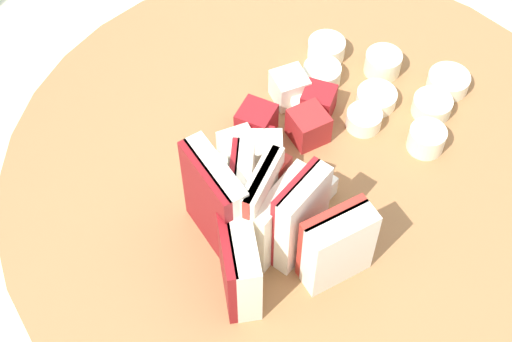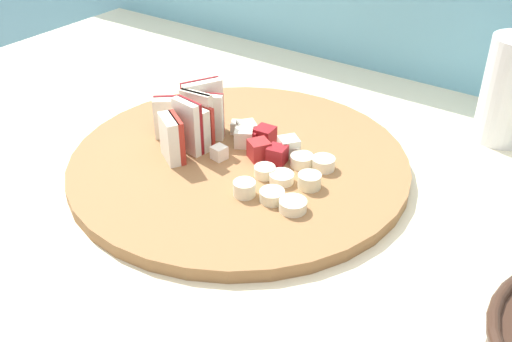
% 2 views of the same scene
% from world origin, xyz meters
% --- Properties ---
extents(tile_backsplash, '(2.40, 0.04, 1.26)m').
position_xyz_m(tile_backsplash, '(0.00, 0.37, 0.63)').
color(tile_backsplash, '#6BADC6').
rests_on(tile_backsplash, ground).
extents(cutting_board, '(0.39, 0.39, 0.01)m').
position_xyz_m(cutting_board, '(-0.13, 0.00, 0.91)').
color(cutting_board, olive).
rests_on(cutting_board, tiled_countertop).
extents(apple_wedge_fan, '(0.08, 0.11, 0.07)m').
position_xyz_m(apple_wedge_fan, '(-0.19, -0.01, 0.95)').
color(apple_wedge_fan, '#B22D23').
rests_on(apple_wedge_fan, cutting_board).
extents(apple_dice_pile, '(0.11, 0.08, 0.02)m').
position_xyz_m(apple_dice_pile, '(-0.12, 0.03, 0.93)').
color(apple_dice_pile, white).
rests_on(apple_dice_pile, cutting_board).
extents(banana_slice_rows, '(0.09, 0.12, 0.02)m').
position_xyz_m(banana_slice_rows, '(-0.06, -0.01, 0.93)').
color(banana_slice_rows, '#F4EAC6').
rests_on(banana_slice_rows, cutting_board).
extents(small_jar, '(0.07, 0.07, 0.13)m').
position_xyz_m(small_jar, '(0.09, 0.24, 0.97)').
color(small_jar, white).
rests_on(small_jar, tiled_countertop).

